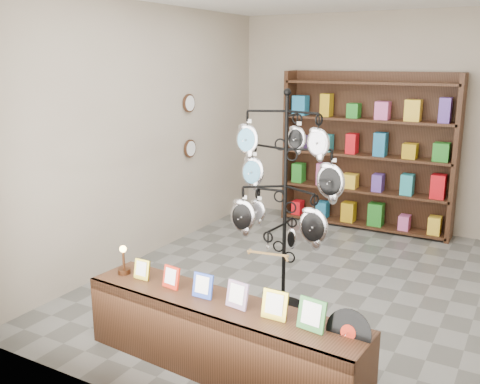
% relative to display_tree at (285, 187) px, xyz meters
% --- Properties ---
extents(ground, '(5.00, 5.00, 0.00)m').
position_rel_display_tree_xyz_m(ground, '(-0.10, 0.66, -1.22)').
color(ground, slate).
rests_on(ground, ground).
extents(room_envelope, '(5.00, 5.00, 5.00)m').
position_rel_display_tree_xyz_m(room_envelope, '(-0.10, 0.66, 0.63)').
color(room_envelope, '#A89D88').
rests_on(room_envelope, ground).
extents(display_tree, '(1.08, 0.96, 2.11)m').
position_rel_display_tree_xyz_m(display_tree, '(0.00, 0.00, 0.00)').
color(display_tree, black).
rests_on(display_tree, ground).
extents(front_shelf, '(2.37, 0.65, 0.83)m').
position_rel_display_tree_xyz_m(front_shelf, '(0.03, -1.21, -0.93)').
color(front_shelf, black).
rests_on(front_shelf, ground).
extents(back_shelving, '(2.42, 0.36, 2.20)m').
position_rel_display_tree_xyz_m(back_shelving, '(-0.10, 2.95, -0.19)').
color(back_shelving, black).
rests_on(back_shelving, ground).
extents(wall_clocks, '(0.03, 0.24, 0.84)m').
position_rel_display_tree_xyz_m(wall_clocks, '(-2.07, 1.46, 0.28)').
color(wall_clocks, black).
rests_on(wall_clocks, ground).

